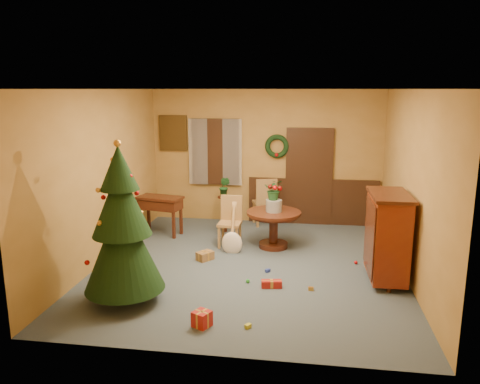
% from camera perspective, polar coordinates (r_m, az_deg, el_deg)
% --- Properties ---
extents(room_envelope, '(5.50, 5.50, 5.50)m').
position_cam_1_polar(room_envelope, '(10.22, 4.23, 2.36)').
color(room_envelope, '#374850').
rests_on(room_envelope, ground).
extents(dining_table, '(1.01, 1.01, 0.69)m').
position_cam_1_polar(dining_table, '(8.70, 4.12, -3.70)').
color(dining_table, black).
rests_on(dining_table, floor).
extents(urn, '(0.30, 0.30, 0.22)m').
position_cam_1_polar(urn, '(8.62, 4.15, -1.67)').
color(urn, slate).
rests_on(urn, dining_table).
extents(centerpiece_plant, '(0.35, 0.30, 0.39)m').
position_cam_1_polar(centerpiece_plant, '(8.55, 4.18, 0.29)').
color(centerpiece_plant, '#1E4C23').
rests_on(centerpiece_plant, urn).
extents(chair_near, '(0.42, 0.42, 0.95)m').
position_cam_1_polar(chair_near, '(8.80, -1.17, -3.33)').
color(chair_near, '#9A6B3D').
rests_on(chair_near, floor).
extents(chair_far, '(0.58, 0.58, 1.05)m').
position_cam_1_polar(chair_far, '(10.06, 3.09, -1.01)').
color(chair_far, '#9A6B3D').
rests_on(chair_far, floor).
extents(guitar, '(0.50, 0.64, 0.86)m').
position_cam_1_polar(guitar, '(8.40, -1.00, -4.59)').
color(guitar, '#F1E0C8').
rests_on(guitar, floor).
extents(plant_stand, '(0.29, 0.29, 0.75)m').
position_cam_1_polar(plant_stand, '(9.64, -1.88, -2.19)').
color(plant_stand, black).
rests_on(plant_stand, floor).
extents(stand_plant, '(0.27, 0.25, 0.41)m').
position_cam_1_polar(stand_plant, '(9.53, -1.90, 0.65)').
color(stand_plant, '#19471E').
rests_on(stand_plant, plant_stand).
extents(christmas_tree, '(1.10, 1.10, 2.26)m').
position_cam_1_polar(christmas_tree, '(6.52, -14.17, -4.22)').
color(christmas_tree, '#382111').
rests_on(christmas_tree, floor).
extents(writing_desk, '(0.96, 0.61, 0.79)m').
position_cam_1_polar(writing_desk, '(9.56, -9.69, -1.69)').
color(writing_desk, black).
rests_on(writing_desk, floor).
extents(sideboard, '(0.59, 1.09, 1.38)m').
position_cam_1_polar(sideboard, '(7.46, 17.53, -4.98)').
color(sideboard, '#521109').
rests_on(sideboard, floor).
extents(gift_a, '(0.35, 0.27, 0.18)m').
position_cam_1_polar(gift_a, '(7.52, -12.91, -9.86)').
color(gift_a, brown).
rests_on(gift_a, floor).
extents(gift_b, '(0.26, 0.26, 0.20)m').
position_cam_1_polar(gift_b, '(6.06, -4.67, -15.16)').
color(gift_b, '#A81C16').
rests_on(gift_b, floor).
extents(gift_c, '(0.32, 0.33, 0.15)m').
position_cam_1_polar(gift_c, '(8.20, -4.28, -7.76)').
color(gift_c, brown).
rests_on(gift_c, floor).
extents(gift_d, '(0.32, 0.17, 0.11)m').
position_cam_1_polar(gift_d, '(7.13, 3.87, -11.11)').
color(gift_d, '#A81C16').
rests_on(gift_d, floor).
extents(toy_a, '(0.09, 0.09, 0.05)m').
position_cam_1_polar(toy_a, '(7.69, 3.40, -9.55)').
color(toy_a, '#23359A').
rests_on(toy_a, floor).
extents(toy_b, '(0.06, 0.06, 0.06)m').
position_cam_1_polar(toy_b, '(7.28, 0.96, -10.79)').
color(toy_b, green).
rests_on(toy_b, floor).
extents(toy_c, '(0.09, 0.09, 0.05)m').
position_cam_1_polar(toy_c, '(6.03, 0.98, -16.02)').
color(toy_c, gold).
rests_on(toy_c, floor).
extents(toy_d, '(0.06, 0.06, 0.06)m').
position_cam_1_polar(toy_d, '(8.24, 13.95, -8.33)').
color(toy_d, '#B60C0D').
rests_on(toy_d, floor).
extents(toy_e, '(0.08, 0.05, 0.05)m').
position_cam_1_polar(toy_e, '(7.10, 8.64, -11.58)').
color(toy_e, gold).
rests_on(toy_e, floor).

